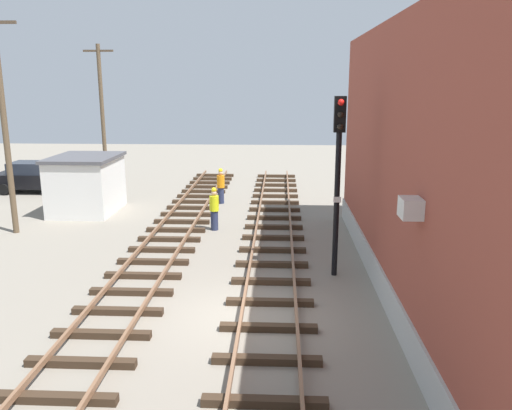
% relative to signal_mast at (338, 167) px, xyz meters
% --- Properties ---
extents(ground_plane, '(80.00, 80.00, 0.00)m').
position_rel_signal_mast_xyz_m(ground_plane, '(-2.81, -3.27, -3.61)').
color(ground_plane, gray).
extents(track_near_building, '(2.50, 44.17, 0.32)m').
position_rel_signal_mast_xyz_m(track_near_building, '(-2.07, -3.27, -3.48)').
color(track_near_building, '#38281C').
rests_on(track_near_building, ground).
extents(track_centre, '(2.50, 44.17, 0.32)m').
position_rel_signal_mast_xyz_m(track_centre, '(-6.22, -3.27, -3.49)').
color(track_centre, '#38281C').
rests_on(track_centre, ground).
extents(signal_mast, '(0.36, 0.40, 5.79)m').
position_rel_signal_mast_xyz_m(signal_mast, '(0.00, 0.00, 0.00)').
color(signal_mast, black).
rests_on(signal_mast, ground).
extents(brick_building, '(6.29, 19.97, 7.94)m').
position_rel_signal_mast_xyz_m(brick_building, '(4.12, -2.31, 0.35)').
color(brick_building, brown).
rests_on(brick_building, ground).
extents(control_hut, '(3.00, 3.80, 2.76)m').
position_rel_signal_mast_xyz_m(control_hut, '(-11.25, 8.11, -2.22)').
color(control_hut, silver).
rests_on(control_hut, ground).
extents(parked_car_black, '(4.20, 2.04, 1.76)m').
position_rel_signal_mast_xyz_m(parked_car_black, '(-16.09, 12.57, -2.71)').
color(parked_car_black, black).
rests_on(parked_car_black, ground).
extents(utility_pole_near, '(1.80, 0.24, 8.86)m').
position_rel_signal_mast_xyz_m(utility_pole_near, '(-12.97, 4.37, 1.01)').
color(utility_pole_near, brown).
rests_on(utility_pole_near, ground).
extents(utility_pole_far, '(1.80, 0.24, 8.44)m').
position_rel_signal_mast_xyz_m(utility_pole_far, '(-12.67, 15.19, 0.80)').
color(utility_pole_far, brown).
rests_on(utility_pole_far, ground).
extents(track_worker_foreground, '(0.40, 0.40, 1.87)m').
position_rel_signal_mast_xyz_m(track_worker_foreground, '(-4.62, 5.17, -2.68)').
color(track_worker_foreground, '#262D4C').
rests_on(track_worker_foreground, ground).
extents(track_worker_distant, '(0.40, 0.40, 1.87)m').
position_rel_signal_mast_xyz_m(track_worker_distant, '(-4.91, 10.21, -2.68)').
color(track_worker_distant, '#262D4C').
rests_on(track_worker_distant, ground).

